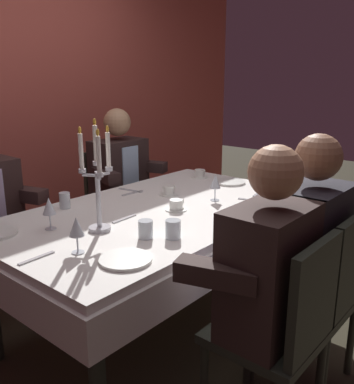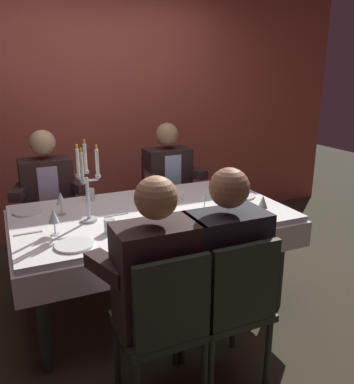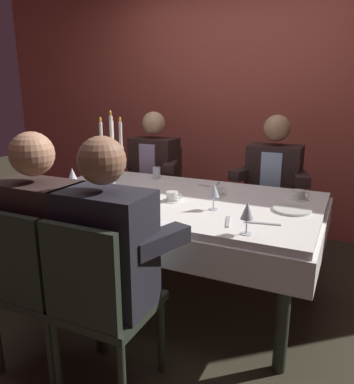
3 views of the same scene
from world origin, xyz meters
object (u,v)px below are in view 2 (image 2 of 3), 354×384
(dining_table, at_px, (152,226))
(coffee_cup_1, at_px, (224,185))
(wine_glass_0, at_px, (263,203))
(water_tumbler_2, at_px, (110,226))
(wine_glass_3, at_px, (61,199))
(seated_diner_2, at_px, (227,260))
(candelabra, at_px, (87,186))
(wine_glass_2, at_px, (54,217))
(seated_diner_1, at_px, (158,275))
(coffee_cup_2, at_px, (176,197))
(water_tumbler_0, at_px, (127,229))
(dinner_plate_0, at_px, (242,196))
(dinner_plate_2, at_px, (28,212))
(wine_glass_1, at_px, (205,195))
(water_tumbler_1, at_px, (91,195))
(seated_diner_0, at_px, (47,189))
(seated_diner_3, at_px, (167,176))
(dinner_plate_1, at_px, (74,245))
(coffee_cup_0, at_px, (163,210))

(dining_table, xyz_separation_m, coffee_cup_1, (0.77, 0.29, 0.15))
(wine_glass_0, bearing_deg, water_tumbler_2, 169.30)
(wine_glass_3, relative_size, coffee_cup_1, 1.24)
(seated_diner_2, bearing_deg, dining_table, 96.26)
(candelabra, bearing_deg, wine_glass_2, -149.35)
(wine_glass_0, relative_size, seated_diner_1, 0.13)
(wine_glass_0, distance_m, coffee_cup_2, 0.71)
(wine_glass_0, xyz_separation_m, water_tumbler_0, (-0.92, 0.09, -0.07))
(coffee_cup_2, bearing_deg, candelabra, -166.47)
(dinner_plate_0, xyz_separation_m, seated_diner_1, (-1.08, -0.91, -0.01))
(dinner_plate_2, xyz_separation_m, wine_glass_1, (1.16, -0.47, 0.11))
(wine_glass_0, height_order, seated_diner_2, seated_diner_2)
(water_tumbler_1, relative_size, coffee_cup_1, 0.70)
(wine_glass_1, bearing_deg, dinner_plate_0, 22.15)
(dining_table, relative_size, candelabra, 3.51)
(coffee_cup_2, relative_size, seated_diner_2, 0.11)
(wine_glass_3, height_order, seated_diner_0, seated_diner_0)
(water_tumbler_1, height_order, seated_diner_3, seated_diner_3)
(coffee_cup_1, bearing_deg, dinner_plate_2, 178.93)
(water_tumbler_0, xyz_separation_m, water_tumbler_1, (-0.05, 0.79, 0.00))
(dining_table, distance_m, wine_glass_0, 0.81)
(coffee_cup_2, relative_size, seated_diner_1, 0.11)
(dinner_plate_1, distance_m, dinner_plate_2, 0.73)
(wine_glass_1, distance_m, seated_diner_3, 1.06)
(wine_glass_2, bearing_deg, coffee_cup_0, 5.30)
(candelabra, relative_size, wine_glass_2, 3.37)
(water_tumbler_2, height_order, coffee_cup_0, water_tumbler_2)
(coffee_cup_2, bearing_deg, water_tumbler_1, 155.97)
(water_tumbler_0, bearing_deg, coffee_cup_2, 42.93)
(dinner_plate_2, height_order, water_tumbler_2, water_tumbler_2)
(water_tumbler_0, bearing_deg, dinner_plate_1, -177.18)
(coffee_cup_1, height_order, seated_diner_1, seated_diner_1)
(wine_glass_3, xyz_separation_m, coffee_cup_0, (0.65, -0.28, -0.09))
(dinner_plate_1, distance_m, seated_diner_2, 0.87)
(dinner_plate_2, xyz_separation_m, water_tumbler_0, (0.52, -0.68, 0.04))
(wine_glass_1, distance_m, coffee_cup_2, 0.33)
(coffee_cup_2, height_order, seated_diner_1, seated_diner_1)
(dining_table, xyz_separation_m, wine_glass_1, (0.35, -0.15, 0.23))
(dinner_plate_0, relative_size, water_tumbler_0, 2.48)
(candelabra, xyz_separation_m, wine_glass_1, (0.80, -0.13, -0.13))
(wine_glass_0, height_order, water_tumbler_2, wine_glass_0)
(dinner_plate_1, bearing_deg, dinner_plate_0, 16.16)
(dinner_plate_0, relative_size, wine_glass_0, 1.35)
(wine_glass_0, relative_size, coffee_cup_0, 1.24)
(dinner_plate_1, distance_m, seated_diner_0, 1.27)
(dinner_plate_0, bearing_deg, coffee_cup_1, 90.59)
(dining_table, height_order, coffee_cup_0, coffee_cup_0)
(dining_table, bearing_deg, seated_diner_2, -83.74)
(coffee_cup_0, relative_size, seated_diner_0, 0.11)
(wine_glass_1, bearing_deg, seated_diner_3, 81.87)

